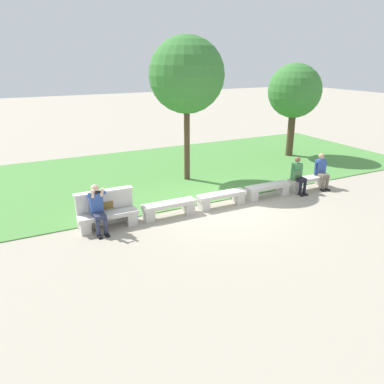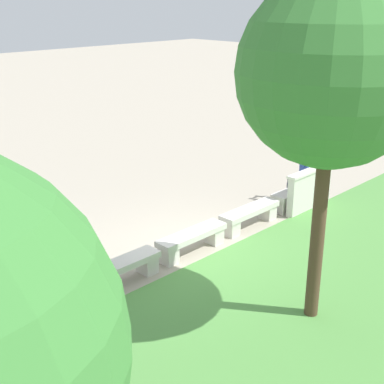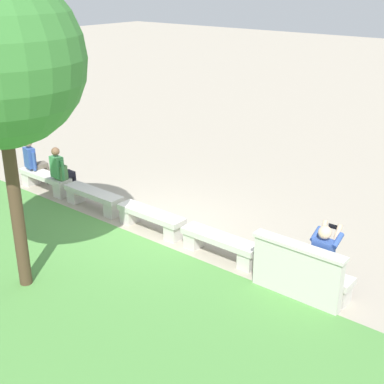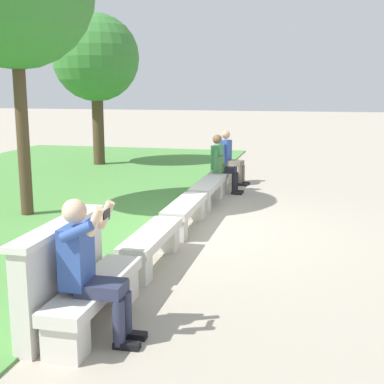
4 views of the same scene
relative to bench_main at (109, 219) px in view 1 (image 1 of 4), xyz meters
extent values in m
plane|color=#A89E8C|center=(3.65, 0.00, -0.29)|extent=(80.00, 80.00, 0.00)
cube|color=#518E42|center=(3.65, 4.38, -0.28)|extent=(20.95, 8.00, 0.03)
cube|color=beige|center=(0.00, 0.00, 0.10)|extent=(1.65, 0.40, 0.12)
cube|color=beige|center=(-0.65, 0.00, -0.13)|extent=(0.28, 0.34, 0.33)
cube|color=beige|center=(0.65, 0.00, -0.13)|extent=(0.28, 0.34, 0.33)
cube|color=beige|center=(1.82, 0.00, 0.10)|extent=(1.65, 0.40, 0.12)
cube|color=beige|center=(1.18, 0.00, -0.13)|extent=(0.28, 0.34, 0.33)
cube|color=beige|center=(2.47, 0.00, -0.13)|extent=(0.28, 0.34, 0.33)
cube|color=beige|center=(3.65, 0.00, 0.10)|extent=(1.65, 0.40, 0.12)
cube|color=beige|center=(3.00, 0.00, -0.13)|extent=(0.28, 0.34, 0.33)
cube|color=beige|center=(4.29, 0.00, -0.13)|extent=(0.28, 0.34, 0.33)
cube|color=beige|center=(5.47, 0.00, 0.10)|extent=(1.65, 0.40, 0.12)
cube|color=beige|center=(4.82, 0.00, -0.13)|extent=(0.28, 0.34, 0.33)
cube|color=beige|center=(6.12, 0.00, -0.13)|extent=(0.28, 0.34, 0.33)
cube|color=beige|center=(7.29, 0.00, 0.10)|extent=(1.65, 0.40, 0.12)
cube|color=beige|center=(6.65, 0.00, -0.13)|extent=(0.28, 0.34, 0.33)
cube|color=beige|center=(7.94, 0.00, -0.13)|extent=(0.28, 0.34, 0.33)
cube|color=beige|center=(0.00, 0.34, 0.18)|extent=(1.58, 0.18, 0.95)
cube|color=silver|center=(0.00, 0.34, 0.69)|extent=(1.64, 0.24, 0.06)
cube|color=brown|center=(0.00, 0.24, 0.30)|extent=(0.44, 0.02, 0.22)
cube|color=black|center=(-0.38, -0.45, -0.26)|extent=(0.10, 0.24, 0.06)
cylinder|color=#2D334C|center=(-0.38, -0.38, -0.05)|extent=(0.11, 0.11, 0.42)
cube|color=black|center=(-0.18, -0.45, -0.26)|extent=(0.10, 0.24, 0.06)
cylinder|color=#2D334C|center=(-0.18, -0.38, -0.05)|extent=(0.11, 0.11, 0.42)
cube|color=#2D334C|center=(-0.29, -0.19, 0.22)|extent=(0.31, 0.43, 0.12)
cube|color=#33519E|center=(-0.29, 0.04, 0.50)|extent=(0.34, 0.23, 0.56)
sphere|color=beige|center=(-0.29, 0.04, 0.92)|extent=(0.22, 0.22, 0.22)
cylinder|color=#33519E|center=(-0.48, -0.06, 0.79)|extent=(0.10, 0.31, 0.21)
cylinder|color=beige|center=(-0.41, -0.20, 0.87)|extent=(0.10, 0.19, 0.27)
cylinder|color=#33519E|center=(-0.10, -0.06, 0.79)|extent=(0.10, 0.31, 0.21)
cylinder|color=beige|center=(-0.16, -0.20, 0.87)|extent=(0.10, 0.19, 0.27)
cube|color=black|center=(-0.28, -0.26, 0.91)|extent=(0.15, 0.02, 0.08)
cube|color=black|center=(6.58, -0.41, -0.26)|extent=(0.11, 0.23, 0.06)
cylinder|color=black|center=(6.59, -0.35, -0.05)|extent=(0.10, 0.10, 0.42)
cube|color=black|center=(6.76, -0.42, -0.26)|extent=(0.11, 0.23, 0.06)
cylinder|color=black|center=(6.77, -0.36, -0.05)|extent=(0.10, 0.10, 0.42)
cube|color=black|center=(6.69, -0.18, 0.22)|extent=(0.30, 0.42, 0.12)
cube|color=#3D894C|center=(6.70, 0.04, 0.48)|extent=(0.33, 0.22, 0.52)
sphere|color=brown|center=(6.70, 0.04, 0.87)|extent=(0.20, 0.20, 0.20)
cylinder|color=#3D894C|center=(6.50, 0.03, 0.43)|extent=(0.08, 0.08, 0.48)
cylinder|color=#3D894C|center=(6.90, 0.01, 0.43)|extent=(0.08, 0.08, 0.48)
cube|color=black|center=(7.63, -0.39, -0.26)|extent=(0.14, 0.24, 0.06)
cylinder|color=#6B6051|center=(7.64, -0.33, -0.05)|extent=(0.10, 0.10, 0.42)
cube|color=black|center=(7.80, -0.43, -0.26)|extent=(0.14, 0.24, 0.06)
cylinder|color=#6B6051|center=(7.81, -0.37, -0.05)|extent=(0.10, 0.10, 0.42)
cube|color=#6B6051|center=(7.76, -0.18, 0.22)|extent=(0.35, 0.45, 0.12)
cube|color=#33519E|center=(7.80, 0.04, 0.48)|extent=(0.35, 0.26, 0.52)
sphere|color=tan|center=(7.80, 0.04, 0.87)|extent=(0.20, 0.20, 0.20)
cylinder|color=#33519E|center=(7.60, 0.06, 0.43)|extent=(0.08, 0.08, 0.48)
cylinder|color=#33519E|center=(8.00, -0.02, 0.43)|extent=(0.08, 0.08, 0.48)
cube|color=#4C7F47|center=(6.63, -0.01, 0.34)|extent=(0.28, 0.20, 0.36)
cube|color=#395F35|center=(6.63, -0.12, 0.27)|extent=(0.20, 0.06, 0.16)
torus|color=black|center=(6.63, -0.01, 0.54)|extent=(0.10, 0.02, 0.10)
cylinder|color=#4C3826|center=(3.87, 2.96, 1.25)|extent=(0.22, 0.22, 3.09)
sphere|color=#387A33|center=(3.87, 2.96, 3.61)|extent=(2.71, 2.71, 2.71)
cylinder|color=#4C3826|center=(9.92, 4.11, 0.87)|extent=(0.33, 0.33, 2.32)
sphere|color=#387A33|center=(9.92, 4.11, 2.76)|extent=(2.43, 2.43, 2.43)
camera|label=1|loc=(-2.21, -9.49, 4.20)|focal=35.00mm
camera|label=2|loc=(10.51, 6.88, 4.60)|focal=50.00mm
camera|label=3|loc=(-3.53, 7.39, 4.77)|focal=50.00mm
camera|label=4|loc=(-4.52, -2.01, 2.01)|focal=50.00mm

